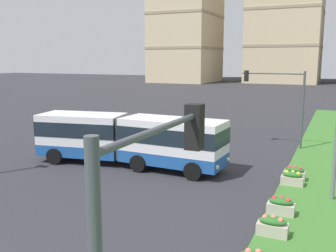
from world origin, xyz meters
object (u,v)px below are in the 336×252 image
object	(u,v)px
traffic_light_near_right	(144,247)
flower_planter_3	(281,206)
flower_planter_5	(294,173)
car_maroon_sedan	(129,124)
flower_planter_2	(272,226)
apartment_tower_westcentre	(286,12)
flower_planter_4	(292,178)
articulated_bus	(129,139)
apartment_tower_west	(187,0)
traffic_light_far_right	(281,94)

from	to	relation	value
traffic_light_near_right	flower_planter_3	bearing A→B (deg)	87.96
flower_planter_5	car_maroon_sedan	bearing A→B (deg)	151.32
car_maroon_sedan	flower_planter_3	size ratio (longest dim) A/B	4.06
flower_planter_2	apartment_tower_westcentre	size ratio (longest dim) A/B	0.03
flower_planter_2	flower_planter_4	distance (m)	6.15
articulated_bus	flower_planter_5	xyz separation A→B (m)	(9.51, 0.95, -1.23)
traffic_light_near_right	apartment_tower_west	size ratio (longest dim) A/B	0.12
flower_planter_3	apartment_tower_westcentre	size ratio (longest dim) A/B	0.03
articulated_bus	apartment_tower_westcentre	xyz separation A→B (m)	(-3.31, 91.79, 17.23)
flower_planter_2	traffic_light_far_right	size ratio (longest dim) A/B	0.20
car_maroon_sedan	traffic_light_far_right	xyz separation A→B (m)	(12.81, -0.41, 3.14)
car_maroon_sedan	flower_planter_5	world-z (taller)	car_maroon_sedan
flower_planter_3	traffic_light_far_right	size ratio (longest dim) A/B	0.20
traffic_light_near_right	apartment_tower_westcentre	bearing A→B (deg)	96.62
flower_planter_3	articulated_bus	bearing A→B (deg)	156.91
car_maroon_sedan	flower_planter_4	xyz separation A→B (m)	(14.74, -9.03, -0.33)
traffic_light_far_right	apartment_tower_westcentre	size ratio (longest dim) A/B	0.15
articulated_bus	flower_planter_2	world-z (taller)	articulated_bus
traffic_light_far_right	apartment_tower_west	bearing A→B (deg)	116.24
apartment_tower_west	articulated_bus	bearing A→B (deg)	-70.67
flower_planter_4	articulated_bus	bearing A→B (deg)	179.92
articulated_bus	flower_planter_3	bearing A→B (deg)	-23.09
articulated_bus	flower_planter_5	bearing A→B (deg)	5.73
flower_planter_5	apartment_tower_westcentre	world-z (taller)	apartment_tower_westcentre
flower_planter_4	apartment_tower_westcentre	distance (m)	94.52
flower_planter_3	flower_planter_2	bearing A→B (deg)	-90.00
flower_planter_4	flower_planter_5	distance (m)	0.97
traffic_light_far_right	apartment_tower_west	distance (m)	85.23
flower_planter_4	apartment_tower_westcentre	xyz separation A→B (m)	(-12.83, 91.81, 18.46)
flower_planter_2	apartment_tower_west	distance (m)	99.85
car_maroon_sedan	apartment_tower_west	xyz separation A→B (m)	(-23.96, 74.18, 21.78)
flower_planter_4	traffic_light_near_right	size ratio (longest dim) A/B	0.20
articulated_bus	flower_planter_5	world-z (taller)	articulated_bus
traffic_light_near_right	traffic_light_far_right	bearing A→B (deg)	93.67
traffic_light_far_right	flower_planter_3	bearing A→B (deg)	-81.32
flower_planter_5	flower_planter_4	bearing A→B (deg)	-90.00
car_maroon_sedan	apartment_tower_west	size ratio (longest dim) A/B	0.10
flower_planter_3	traffic_light_near_right	bearing A→B (deg)	-92.04
car_maroon_sedan	flower_planter_5	xyz separation A→B (m)	(14.74, -8.06, -0.33)
traffic_light_far_right	traffic_light_near_right	bearing A→B (deg)	-86.33
flower_planter_3	traffic_light_near_right	size ratio (longest dim) A/B	0.20
car_maroon_sedan	flower_planter_3	distance (m)	19.70
flower_planter_4	apartment_tower_west	xyz separation A→B (m)	(-38.70, 83.21, 22.11)
apartment_tower_westcentre	car_maroon_sedan	bearing A→B (deg)	-91.32
car_maroon_sedan	apartment_tower_west	distance (m)	80.94
car_maroon_sedan	traffic_light_far_right	size ratio (longest dim) A/B	0.80
car_maroon_sedan	flower_planter_5	size ratio (longest dim) A/B	4.06
apartment_tower_west	flower_planter_3	bearing A→B (deg)	-66.08
flower_planter_3	apartment_tower_west	distance (m)	97.97
traffic_light_far_right	traffic_light_near_right	xyz separation A→B (m)	(1.53, -23.88, -0.02)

